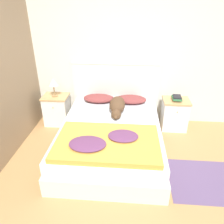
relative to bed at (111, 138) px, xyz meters
name	(u,v)px	position (x,y,z in m)	size (l,w,h in m)	color
ground_plane	(107,203)	(0.04, -1.03, -0.24)	(16.00, 16.00, 0.00)	tan
wall_back	(118,55)	(0.04, 1.10, 1.04)	(9.00, 0.06, 2.55)	silver
wall_side_left	(2,70)	(-1.53, 0.02, 1.04)	(0.06, 3.10, 2.55)	gray
bed	(111,138)	(0.00, 0.00, 0.00)	(1.53, 2.02, 0.49)	silver
headboard	(116,91)	(0.00, 1.03, 0.36)	(1.61, 0.06, 1.16)	silver
nightstand_left	(57,110)	(-1.10, 0.78, 0.05)	(0.46, 0.40, 0.57)	white
nightstand_right	(174,114)	(1.10, 0.78, 0.05)	(0.46, 0.40, 0.57)	white
pillow_left	(99,98)	(-0.29, 0.80, 0.31)	(0.56, 0.32, 0.13)	brown
pillow_right	(131,99)	(0.29, 0.80, 0.31)	(0.56, 0.32, 0.13)	brown
quilt	(106,142)	(-0.01, -0.53, 0.29)	(1.33, 0.86, 0.12)	gold
dog	(117,106)	(0.07, 0.42, 0.35)	(0.26, 0.70, 0.23)	brown
book_stack	(177,98)	(1.10, 0.77, 0.38)	(0.15, 0.22, 0.08)	#AD2D28
table_lamp	(53,83)	(-1.10, 0.77, 0.60)	(0.20, 0.20, 0.34)	#9E7A4C
rug	(204,181)	(1.30, -0.56, -0.24)	(0.93, 0.82, 0.00)	#604C75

